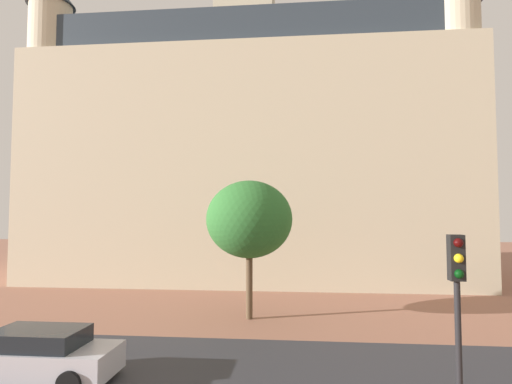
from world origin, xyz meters
name	(u,v)px	position (x,y,z in m)	size (l,w,h in m)	color
ground_plane	(259,343)	(0.00, 10.00, 0.00)	(120.00, 120.00, 0.00)	#93604C
street_asphalt_strip	(251,370)	(0.00, 7.41, 0.00)	(120.00, 6.05, 0.00)	#2D2D33
landmark_building	(251,154)	(-2.10, 26.67, 9.32)	(30.20, 13.77, 30.37)	beige
car_silver	(38,356)	(-5.75, 6.08, 0.68)	(4.28, 1.96, 1.40)	#B2B2BC
traffic_light_pole	(458,298)	(4.49, 3.59, 2.93)	(0.28, 0.34, 4.16)	black
tree_curb_far	(249,219)	(-0.73, 13.43, 4.36)	(3.84, 3.84, 6.10)	brown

